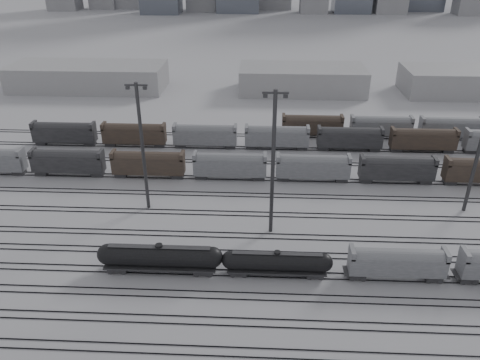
{
  "coord_description": "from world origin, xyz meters",
  "views": [
    {
      "loc": [
        -2.72,
        -54.59,
        44.8
      ],
      "look_at": [
        -6.52,
        23.68,
        4.0
      ],
      "focal_mm": 35.0,
      "sensor_mm": 36.0,
      "label": 1
    }
  ],
  "objects_px": {
    "hopper_car_a": "(397,262)",
    "light_mast_c": "(273,161)",
    "tank_car_b": "(277,262)",
    "tank_car_a": "(160,257)"
  },
  "relations": [
    {
      "from": "hopper_car_a",
      "to": "tank_car_a",
      "type": "bearing_deg",
      "value": 180.0
    },
    {
      "from": "hopper_car_a",
      "to": "light_mast_c",
      "type": "relative_size",
      "value": 0.56
    },
    {
      "from": "tank_car_b",
      "to": "light_mast_c",
      "type": "relative_size",
      "value": 0.66
    },
    {
      "from": "hopper_car_a",
      "to": "light_mast_c",
      "type": "bearing_deg",
      "value": 147.25
    },
    {
      "from": "tank_car_a",
      "to": "tank_car_b",
      "type": "xyz_separation_m",
      "value": [
        17.36,
        0.0,
        -0.35
      ]
    },
    {
      "from": "tank_car_b",
      "to": "hopper_car_a",
      "type": "distance_m",
      "value": 17.41
    },
    {
      "from": "tank_car_a",
      "to": "light_mast_c",
      "type": "xyz_separation_m",
      "value": [
        16.6,
        11.68,
        10.52
      ]
    },
    {
      "from": "tank_car_a",
      "to": "light_mast_c",
      "type": "relative_size",
      "value": 0.75
    },
    {
      "from": "tank_car_b",
      "to": "hopper_car_a",
      "type": "bearing_deg",
      "value": 0.0
    },
    {
      "from": "hopper_car_a",
      "to": "light_mast_c",
      "type": "height_order",
      "value": "light_mast_c"
    }
  ]
}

